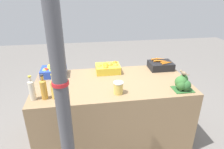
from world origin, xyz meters
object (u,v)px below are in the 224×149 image
(juice_bottle_golden, at_px, (54,88))
(juice_bottle_amber, at_px, (44,89))
(orange_crate, at_px, (108,68))
(juice_bottle_cloudy, at_px, (32,90))
(broccoli_pile, at_px, (182,83))
(sparrow_bird, at_px, (184,73))
(carrot_crate, at_px, (161,65))
(support_pole, at_px, (62,96))
(pickle_jar, at_px, (118,88))
(apple_crate, at_px, (53,71))

(juice_bottle_golden, bearing_deg, juice_bottle_amber, 180.00)
(orange_crate, bearing_deg, juice_bottle_cloudy, -145.72)
(broccoli_pile, relative_size, juice_bottle_golden, 0.79)
(juice_bottle_cloudy, distance_m, sparrow_bird, 1.65)
(sparrow_bird, bearing_deg, juice_bottle_amber, 69.77)
(broccoli_pile, xyz_separation_m, sparrow_bird, (0.00, 0.02, 0.12))
(carrot_crate, relative_size, juice_bottle_cloudy, 1.18)
(support_pole, relative_size, carrot_crate, 7.15)
(support_pole, xyz_separation_m, juice_bottle_golden, (-0.14, 0.52, -0.20))
(juice_bottle_golden, relative_size, sparrow_bird, 2.12)
(orange_crate, relative_size, carrot_crate, 1.00)
(broccoli_pile, distance_m, sparrow_bird, 0.12)
(juice_bottle_cloudy, bearing_deg, juice_bottle_golden, 0.00)
(juice_bottle_cloudy, xyz_separation_m, pickle_jar, (0.91, -0.01, -0.05))
(broccoli_pile, height_order, juice_bottle_amber, juice_bottle_amber)
(juice_bottle_amber, relative_size, sparrow_bird, 2.13)
(support_pole, distance_m, juice_bottle_amber, 0.60)
(carrot_crate, bearing_deg, pickle_jar, -140.32)
(apple_crate, bearing_deg, juice_bottle_amber, -92.37)
(broccoli_pile, distance_m, juice_bottle_golden, 1.42)
(juice_bottle_cloudy, height_order, sparrow_bird, juice_bottle_cloudy)
(broccoli_pile, bearing_deg, orange_crate, 140.93)
(orange_crate, distance_m, broccoli_pile, 0.99)
(juice_bottle_amber, height_order, sparrow_bird, juice_bottle_amber)
(apple_crate, height_order, carrot_crate, apple_crate)
(juice_bottle_amber, xyz_separation_m, pickle_jar, (0.79, -0.01, -0.05))
(support_pole, bearing_deg, juice_bottle_golden, 104.99)
(broccoli_pile, distance_m, juice_bottle_cloudy, 1.64)
(orange_crate, bearing_deg, support_pole, -114.66)
(apple_crate, height_order, juice_bottle_amber, juice_bottle_amber)
(juice_bottle_golden, distance_m, pickle_jar, 0.68)
(orange_crate, distance_m, juice_bottle_golden, 0.88)
(carrot_crate, bearing_deg, juice_bottle_cloudy, -159.99)
(support_pole, height_order, broccoli_pile, support_pole)
(orange_crate, xyz_separation_m, juice_bottle_golden, (-0.65, -0.59, 0.05))
(pickle_jar, xyz_separation_m, sparrow_bird, (0.74, -0.01, 0.13))
(juice_bottle_amber, bearing_deg, broccoli_pile, -1.22)
(support_pole, distance_m, broccoli_pile, 1.39)
(apple_crate, xyz_separation_m, broccoli_pile, (1.50, -0.62, 0.02))
(orange_crate, height_order, sparrow_bird, sparrow_bird)
(support_pole, height_order, apple_crate, support_pole)
(broccoli_pile, relative_size, pickle_jar, 1.58)
(carrot_crate, height_order, sparrow_bird, sparrow_bird)
(carrot_crate, relative_size, juice_bottle_golden, 1.17)
(juice_bottle_cloudy, bearing_deg, apple_crate, 76.47)
(sparrow_bird, bearing_deg, orange_crate, 32.22)
(support_pole, bearing_deg, juice_bottle_amber, 115.25)
(apple_crate, xyz_separation_m, sparrow_bird, (1.50, -0.61, 0.14))
(juice_bottle_cloudy, distance_m, juice_bottle_amber, 0.12)
(orange_crate, relative_size, juice_bottle_golden, 1.17)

